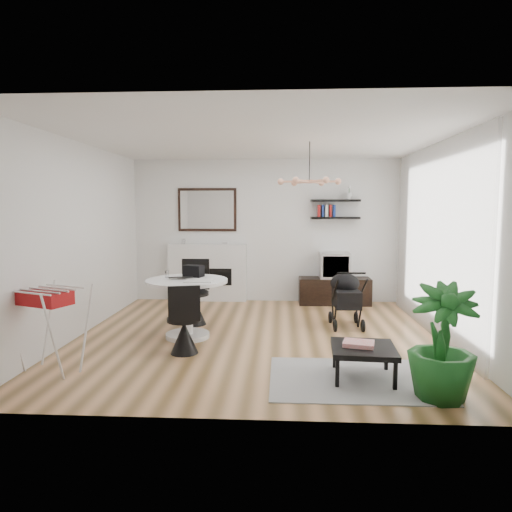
# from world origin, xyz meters

# --- Properties ---
(floor) EXTENTS (5.00, 5.00, 0.00)m
(floor) POSITION_xyz_m (0.00, 0.00, 0.00)
(floor) COLOR brown
(floor) RESTS_ON ground
(ceiling) EXTENTS (5.00, 5.00, 0.00)m
(ceiling) POSITION_xyz_m (0.00, 0.00, 2.70)
(ceiling) COLOR white
(ceiling) RESTS_ON wall_back
(wall_back) EXTENTS (5.00, 0.00, 5.00)m
(wall_back) POSITION_xyz_m (0.00, 2.50, 1.35)
(wall_back) COLOR white
(wall_back) RESTS_ON floor
(wall_left) EXTENTS (0.00, 5.00, 5.00)m
(wall_left) POSITION_xyz_m (-2.50, 0.00, 1.35)
(wall_left) COLOR white
(wall_left) RESTS_ON floor
(wall_right) EXTENTS (0.00, 5.00, 5.00)m
(wall_right) POSITION_xyz_m (2.50, 0.00, 1.35)
(wall_right) COLOR white
(wall_right) RESTS_ON floor
(sheer_curtain) EXTENTS (0.04, 3.60, 2.60)m
(sheer_curtain) POSITION_xyz_m (2.40, 0.20, 1.35)
(sheer_curtain) COLOR white
(sheer_curtain) RESTS_ON wall_right
(fireplace) EXTENTS (1.50, 0.17, 2.16)m
(fireplace) POSITION_xyz_m (-1.10, 2.42, 0.69)
(fireplace) COLOR white
(fireplace) RESTS_ON floor
(shelf_lower) EXTENTS (0.90, 0.25, 0.04)m
(shelf_lower) POSITION_xyz_m (1.31, 2.37, 1.60)
(shelf_lower) COLOR black
(shelf_lower) RESTS_ON wall_back
(shelf_upper) EXTENTS (0.90, 0.25, 0.04)m
(shelf_upper) POSITION_xyz_m (1.31, 2.37, 1.92)
(shelf_upper) COLOR black
(shelf_upper) RESTS_ON wall_back
(pendant_lamp) EXTENTS (0.90, 0.90, 0.10)m
(pendant_lamp) POSITION_xyz_m (0.70, 0.30, 2.15)
(pendant_lamp) COLOR tan
(pendant_lamp) RESTS_ON ceiling
(tv_console) EXTENTS (1.31, 0.46, 0.49)m
(tv_console) POSITION_xyz_m (1.31, 2.26, 0.25)
(tv_console) COLOR black
(tv_console) RESTS_ON floor
(crt_tv) EXTENTS (0.54, 0.48, 0.48)m
(crt_tv) POSITION_xyz_m (1.30, 2.26, 0.73)
(crt_tv) COLOR silver
(crt_tv) RESTS_ON tv_console
(dining_table) EXTENTS (1.11, 1.11, 0.81)m
(dining_table) POSITION_xyz_m (-0.97, -0.09, 0.54)
(dining_table) COLOR white
(dining_table) RESTS_ON floor
(laptop) EXTENTS (0.38, 0.30, 0.03)m
(laptop) POSITION_xyz_m (-1.04, -0.11, 0.83)
(laptop) COLOR black
(laptop) RESTS_ON dining_table
(black_bag) EXTENTS (0.31, 0.25, 0.16)m
(black_bag) POSITION_xyz_m (-0.93, 0.16, 0.89)
(black_bag) COLOR black
(black_bag) RESTS_ON dining_table
(newspaper) EXTENTS (0.38, 0.31, 0.01)m
(newspaper) POSITION_xyz_m (-0.77, -0.22, 0.82)
(newspaper) COLOR silver
(newspaper) RESTS_ON dining_table
(drinking_glass) EXTENTS (0.06, 0.06, 0.09)m
(drinking_glass) POSITION_xyz_m (-1.29, 0.08, 0.86)
(drinking_glass) COLOR white
(drinking_glass) RESTS_ON dining_table
(chair_far) EXTENTS (0.47, 0.47, 0.99)m
(chair_far) POSITION_xyz_m (-1.03, 0.65, 0.31)
(chair_far) COLOR black
(chair_far) RESTS_ON floor
(chair_near) EXTENTS (0.44, 0.46, 0.87)m
(chair_near) POSITION_xyz_m (-0.87, -0.79, 0.28)
(chair_near) COLOR black
(chair_near) RESTS_ON floor
(drying_rack) EXTENTS (0.79, 0.76, 0.93)m
(drying_rack) POSITION_xyz_m (-2.18, -1.48, 0.49)
(drying_rack) COLOR white
(drying_rack) RESTS_ON floor
(stroller) EXTENTS (0.47, 0.75, 0.89)m
(stroller) POSITION_xyz_m (1.29, 0.66, 0.38)
(stroller) COLOR black
(stroller) RESTS_ON floor
(rug) EXTENTS (1.75, 1.27, 0.01)m
(rug) POSITION_xyz_m (1.08, -1.53, 0.01)
(rug) COLOR #9B9B9B
(rug) RESTS_ON floor
(coffee_table) EXTENTS (0.70, 0.70, 0.34)m
(coffee_table) POSITION_xyz_m (1.18, -1.50, 0.31)
(coffee_table) COLOR black
(coffee_table) RESTS_ON rug
(magazines) EXTENTS (0.36, 0.31, 0.04)m
(magazines) POSITION_xyz_m (1.13, -1.48, 0.37)
(magazines) COLOR #E1383B
(magazines) RESTS_ON coffee_table
(potted_plant) EXTENTS (0.70, 0.70, 1.09)m
(potted_plant) POSITION_xyz_m (1.81, -1.98, 0.55)
(potted_plant) COLOR #19581D
(potted_plant) RESTS_ON floor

